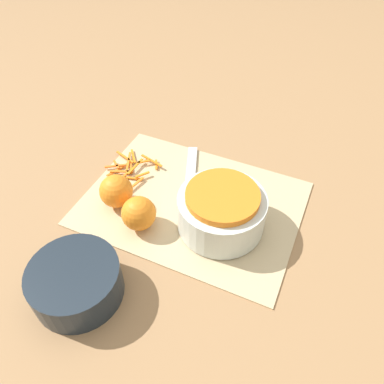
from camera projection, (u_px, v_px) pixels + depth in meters
name	position (u px, v px, depth m)	size (l,w,h in m)	color
ground_plane	(192.00, 204.00, 0.81)	(4.00, 4.00, 0.00)	#9E754C
cutting_board	(192.00, 203.00, 0.80)	(0.45, 0.33, 0.01)	#CCB284
bowl_speckled	(221.00, 210.00, 0.73)	(0.17, 0.17, 0.09)	silver
bowl_dark	(76.00, 282.00, 0.64)	(0.16, 0.16, 0.07)	#1E2833
knife	(189.00, 195.00, 0.81)	(0.11, 0.24, 0.02)	#232328
orange_left	(139.00, 213.00, 0.73)	(0.07, 0.07, 0.07)	orange
orange_right	(116.00, 191.00, 0.78)	(0.07, 0.07, 0.07)	orange
peel_pile	(130.00, 168.00, 0.87)	(0.13, 0.14, 0.01)	orange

